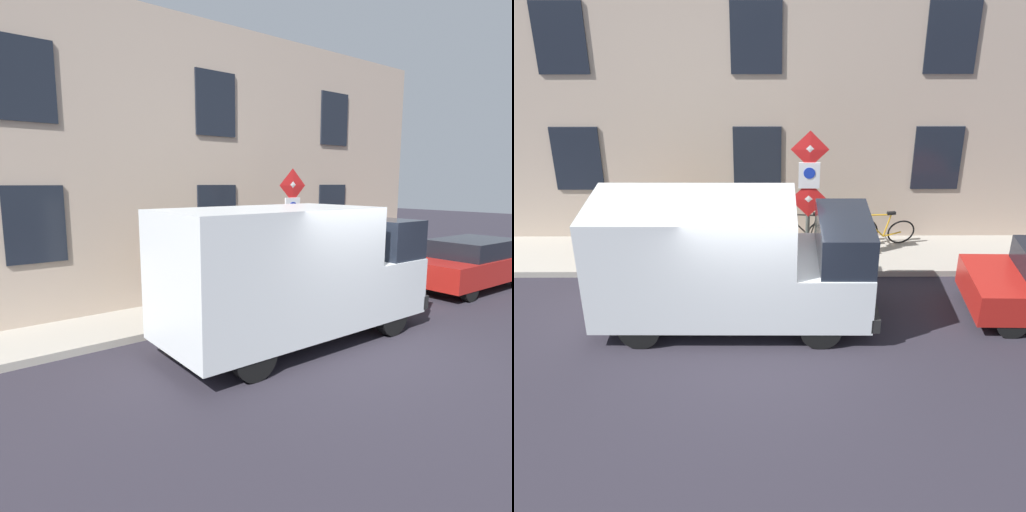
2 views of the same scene
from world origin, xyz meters
The scene contains 11 objects.
ground_plane centered at (0.00, 0.00, 0.00)m, with size 80.00×80.00×0.00m, color #29252F.
sidewalk_slab centered at (3.42, 0.00, 0.07)m, with size 1.78×17.04×0.14m, color #A59E92.
building_facade centered at (4.66, 0.00, 3.33)m, with size 0.75×15.04×6.66m.
sign_post_stacked centered at (2.73, -1.10, 2.06)m, with size 0.15×0.56×3.00m.
delivery_van centered at (0.83, 0.56, 1.33)m, with size 2.04×5.35×2.50m.
parked_hatchback centered at (0.98, -6.22, 0.73)m, with size 1.84×4.04×1.38m.
bicycle_orange centered at (3.76, -2.85, 0.51)m, with size 0.49×1.72×0.89m.
bicycle_green centered at (3.76, -1.99, 0.51)m, with size 0.46×1.71×0.89m.
bicycle_black centered at (3.77, -1.12, 0.51)m, with size 0.46×1.71×0.89m.
pedestrian centered at (3.47, 1.59, 1.07)m, with size 0.27×0.41×1.72m.
litter_bin centered at (2.88, 1.16, 0.59)m, with size 0.44×0.44×0.90m, color #2D5133.
Camera 1 is at (-4.96, 5.85, 2.91)m, focal length 30.70 mm.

